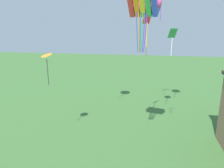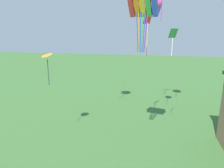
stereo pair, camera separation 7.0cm
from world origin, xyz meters
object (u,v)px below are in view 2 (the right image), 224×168
(kite_green_diamond, at_px, (173,37))
(kite_orange_delta, at_px, (47,57))
(kite_red_diamond, at_px, (148,22))
(kite_rainbow_parafoil, at_px, (145,4))

(kite_green_diamond, height_order, kite_orange_delta, kite_green_diamond)
(kite_green_diamond, distance_m, kite_orange_delta, 8.79)
(kite_red_diamond, xyz_separation_m, kite_orange_delta, (-6.72, -2.71, -2.29))
(kite_rainbow_parafoil, distance_m, kite_red_diamond, 3.31)
(kite_orange_delta, bearing_deg, kite_red_diamond, 21.93)
(kite_red_diamond, bearing_deg, kite_orange_delta, -158.07)
(kite_rainbow_parafoil, relative_size, kite_orange_delta, 1.58)
(kite_green_diamond, xyz_separation_m, kite_orange_delta, (-8.49, -1.87, -1.32))
(kite_rainbow_parafoil, xyz_separation_m, kite_red_diamond, (0.18, 3.14, -1.04))
(kite_rainbow_parafoil, bearing_deg, kite_orange_delta, 176.21)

